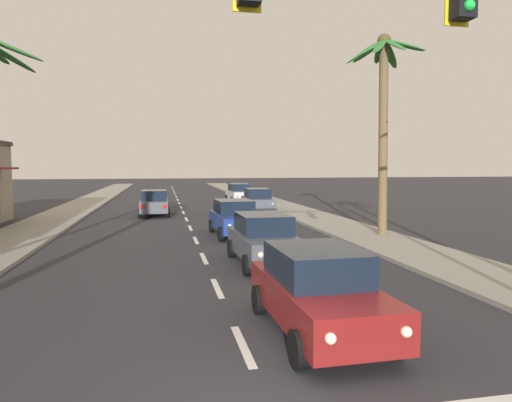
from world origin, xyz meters
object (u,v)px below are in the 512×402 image
object	(u,v)px
sedan_parked_nearest_kerb	(258,200)
sedan_parked_mid_kerb	(239,193)
traffic_signal_mast	(477,40)
sedan_oncoming_far	(154,203)
sedan_third_in_queue	(264,239)
palm_right_second	(384,99)
sedan_lead_at_stop_bar	(318,290)
sedan_fifth_in_queue	(234,218)

from	to	relation	value
sedan_parked_nearest_kerb	sedan_parked_mid_kerb	distance (m)	8.39
traffic_signal_mast	sedan_oncoming_far	size ratio (longest dim) A/B	2.31
sedan_third_in_queue	palm_right_second	distance (m)	9.59
traffic_signal_mast	sedan_third_in_queue	size ratio (longest dim) A/B	2.30
palm_right_second	sedan_oncoming_far	bearing A→B (deg)	132.21
sedan_lead_at_stop_bar	traffic_signal_mast	bearing A→B (deg)	-45.46
sedan_third_in_queue	palm_right_second	size ratio (longest dim) A/B	0.49
sedan_fifth_in_queue	sedan_parked_nearest_kerb	xyz separation A→B (m)	(3.27, 10.24, 0.00)
sedan_fifth_in_queue	sedan_oncoming_far	bearing A→B (deg)	111.86
sedan_oncoming_far	palm_right_second	xyz separation A→B (m)	(10.35, -11.41, 5.41)
sedan_third_in_queue	sedan_fifth_in_queue	size ratio (longest dim) A/B	0.99
sedan_third_in_queue	sedan_fifth_in_queue	world-z (taller)	same
sedan_parked_nearest_kerb	sedan_parked_mid_kerb	xyz separation A→B (m)	(0.08, 8.39, 0.00)
traffic_signal_mast	sedan_fifth_in_queue	world-z (taller)	traffic_signal_mast
sedan_fifth_in_queue	sedan_parked_mid_kerb	bearing A→B (deg)	79.83
traffic_signal_mast	sedan_third_in_queue	world-z (taller)	traffic_signal_mast
traffic_signal_mast	sedan_parked_nearest_kerb	bearing A→B (deg)	86.16
sedan_third_in_queue	sedan_parked_mid_kerb	size ratio (longest dim) A/B	1.00
traffic_signal_mast	sedan_parked_nearest_kerb	xyz separation A→B (m)	(1.67, 24.91, -4.42)
sedan_fifth_in_queue	sedan_oncoming_far	distance (m)	10.28
traffic_signal_mast	sedan_fifth_in_queue	bearing A→B (deg)	96.20
sedan_third_in_queue	sedan_parked_mid_kerb	distance (m)	25.22
palm_right_second	sedan_parked_mid_kerb	bearing A→B (deg)	98.82
sedan_fifth_in_queue	sedan_third_in_queue	bearing A→B (deg)	-89.87
sedan_fifth_in_queue	sedan_parked_mid_kerb	xyz separation A→B (m)	(3.34, 18.63, 0.00)
sedan_lead_at_stop_bar	sedan_third_in_queue	xyz separation A→B (m)	(0.33, 6.37, 0.00)
sedan_parked_nearest_kerb	sedan_lead_at_stop_bar	bearing A→B (deg)	-98.85
sedan_lead_at_stop_bar	sedan_fifth_in_queue	distance (m)	12.74
sedan_parked_mid_kerb	sedan_lead_at_stop_bar	bearing A→B (deg)	-96.64
traffic_signal_mast	sedan_fifth_in_queue	size ratio (longest dim) A/B	2.29
sedan_lead_at_stop_bar	sedan_oncoming_far	xyz separation A→B (m)	(-3.52, 22.28, 0.00)
sedan_parked_mid_kerb	palm_right_second	distance (m)	21.44
sedan_lead_at_stop_bar	sedan_fifth_in_queue	xyz separation A→B (m)	(0.31, 12.74, 0.00)
sedan_fifth_in_queue	palm_right_second	size ratio (longest dim) A/B	0.49
sedan_lead_at_stop_bar	sedan_parked_nearest_kerb	xyz separation A→B (m)	(3.58, 22.98, 0.00)
traffic_signal_mast	sedan_fifth_in_queue	xyz separation A→B (m)	(-1.59, 14.68, -4.42)
sedan_fifth_in_queue	sedan_parked_nearest_kerb	bearing A→B (deg)	72.31
traffic_signal_mast	sedan_third_in_queue	distance (m)	9.54
sedan_lead_at_stop_bar	sedan_third_in_queue	size ratio (longest dim) A/B	1.00
sedan_third_in_queue	sedan_parked_nearest_kerb	distance (m)	16.92
sedan_third_in_queue	palm_right_second	world-z (taller)	palm_right_second
sedan_parked_nearest_kerb	sedan_third_in_queue	bearing A→B (deg)	-101.07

